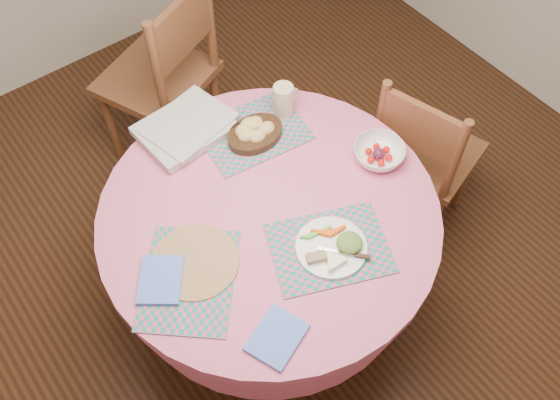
% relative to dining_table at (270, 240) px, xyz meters
% --- Properties ---
extents(ground, '(4.00, 4.00, 0.00)m').
position_rel_dining_table_xyz_m(ground, '(0.00, 0.00, -0.56)').
color(ground, '#331C0F').
rests_on(ground, ground).
extents(dining_table, '(1.24, 1.24, 0.75)m').
position_rel_dining_table_xyz_m(dining_table, '(0.00, 0.00, 0.00)').
color(dining_table, '#D8648E').
rests_on(dining_table, ground).
extents(chair_right, '(0.50, 0.52, 0.91)m').
position_rel_dining_table_xyz_m(chair_right, '(0.83, -0.01, -0.08)').
color(chair_right, brown).
rests_on(chair_right, ground).
extents(chair_back, '(0.62, 0.61, 1.04)m').
position_rel_dining_table_xyz_m(chair_back, '(0.16, 1.03, -0.01)').
color(chair_back, brown).
rests_on(chair_back, ground).
extents(placemat_front, '(0.49, 0.43, 0.01)m').
position_rel_dining_table_xyz_m(placemat_front, '(0.07, -0.25, 0.20)').
color(placemat_front, '#178267').
rests_on(placemat_front, dining_table).
extents(placemat_left, '(0.49, 0.50, 0.01)m').
position_rel_dining_table_xyz_m(placemat_left, '(-0.38, -0.06, 0.20)').
color(placemat_left, '#178267').
rests_on(placemat_left, dining_table).
extents(placemat_back, '(0.44, 0.35, 0.01)m').
position_rel_dining_table_xyz_m(placemat_back, '(0.18, 0.34, 0.20)').
color(placemat_back, '#178267').
rests_on(placemat_back, dining_table).
extents(wicker_trivet, '(0.30, 0.30, 0.01)m').
position_rel_dining_table_xyz_m(wicker_trivet, '(-0.32, -0.01, 0.20)').
color(wicker_trivet, olive).
rests_on(wicker_trivet, dining_table).
extents(napkin_near, '(0.22, 0.20, 0.01)m').
position_rel_dining_table_xyz_m(napkin_near, '(-0.27, -0.40, 0.20)').
color(napkin_near, '#5473D9').
rests_on(napkin_near, dining_table).
extents(napkin_far, '(0.22, 0.23, 0.01)m').
position_rel_dining_table_xyz_m(napkin_far, '(-0.45, -0.01, 0.21)').
color(napkin_far, '#5473D9').
rests_on(napkin_far, placemat_left).
extents(dinner_plate, '(0.25, 0.25, 0.05)m').
position_rel_dining_table_xyz_m(dinner_plate, '(0.08, -0.26, 0.22)').
color(dinner_plate, white).
rests_on(dinner_plate, placemat_front).
extents(bread_bowl, '(0.23, 0.23, 0.08)m').
position_rel_dining_table_xyz_m(bread_bowl, '(0.16, 0.31, 0.23)').
color(bread_bowl, black).
rests_on(bread_bowl, placemat_back).
extents(latte_mug, '(0.12, 0.08, 0.14)m').
position_rel_dining_table_xyz_m(latte_mug, '(0.34, 0.35, 0.27)').
color(latte_mug, beige).
rests_on(latte_mug, placemat_back).
extents(fruit_bowl, '(0.22, 0.22, 0.06)m').
position_rel_dining_table_xyz_m(fruit_bowl, '(0.48, -0.06, 0.22)').
color(fruit_bowl, white).
rests_on(fruit_bowl, dining_table).
extents(newspaper_stack, '(0.38, 0.31, 0.04)m').
position_rel_dining_table_xyz_m(newspaper_stack, '(-0.03, 0.50, 0.22)').
color(newspaper_stack, silver).
rests_on(newspaper_stack, dining_table).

